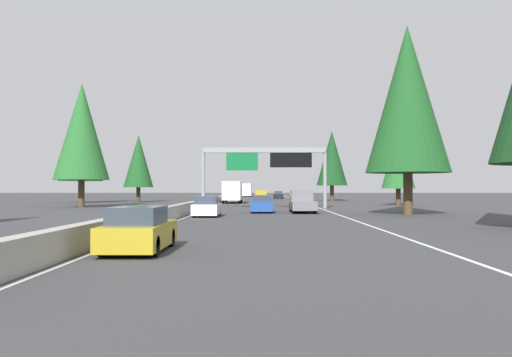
{
  "coord_description": "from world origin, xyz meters",
  "views": [
    {
      "loc": [
        -3.9,
        -5.59,
        2.08
      ],
      "look_at": [
        56.04,
        -4.99,
        3.13
      ],
      "focal_mm": 37.55,
      "sensor_mm": 36.0,
      "label": 1
    }
  ],
  "objects_px": {
    "conifer_left_far": "(138,161)",
    "sign_gantry_overhead": "(266,160)",
    "conifer_right_mid": "(398,159)",
    "sedan_near_center": "(139,230)",
    "bus_mid_left": "(246,189)",
    "pickup_far_center": "(302,202)",
    "box_truck_near_right": "(233,191)",
    "sedan_far_right": "(278,195)",
    "minivan_distant_a": "(261,194)",
    "sedan_distant_b": "(207,207)",
    "conifer_right_near": "(408,99)",
    "conifer_right_far": "(332,158)",
    "conifer_left_near": "(82,132)",
    "conifer_left_mid": "(81,143)",
    "sedan_mid_right": "(262,204)"
  },
  "relations": [
    {
      "from": "sedan_far_right",
      "to": "pickup_far_center",
      "type": "bearing_deg",
      "value": -179.8
    },
    {
      "from": "conifer_right_mid",
      "to": "sedan_near_center",
      "type": "bearing_deg",
      "value": 156.48
    },
    {
      "from": "minivan_distant_a",
      "to": "conifer_left_near",
      "type": "height_order",
      "value": "conifer_left_near"
    },
    {
      "from": "bus_mid_left",
      "to": "pickup_far_center",
      "type": "distance_m",
      "value": 86.46
    },
    {
      "from": "sedan_mid_right",
      "to": "conifer_right_mid",
      "type": "distance_m",
      "value": 26.03
    },
    {
      "from": "sign_gantry_overhead",
      "to": "sedan_near_center",
      "type": "bearing_deg",
      "value": 173.05
    },
    {
      "from": "minivan_distant_a",
      "to": "conifer_right_far",
      "type": "distance_m",
      "value": 14.19
    },
    {
      "from": "conifer_left_far",
      "to": "sedan_distant_b",
      "type": "bearing_deg",
      "value": -160.32
    },
    {
      "from": "sedan_mid_right",
      "to": "bus_mid_left",
      "type": "distance_m",
      "value": 86.48
    },
    {
      "from": "minivan_distant_a",
      "to": "conifer_left_near",
      "type": "xyz_separation_m",
      "value": [
        -34.66,
        19.31,
        7.2
      ]
    },
    {
      "from": "box_truck_near_right",
      "to": "conifer_right_near",
      "type": "xyz_separation_m",
      "value": [
        -31.33,
        -15.33,
        7.38
      ]
    },
    {
      "from": "conifer_left_mid",
      "to": "conifer_left_far",
      "type": "xyz_separation_m",
      "value": [
        3.56,
        -7.29,
        -2.45
      ]
    },
    {
      "from": "sign_gantry_overhead",
      "to": "conifer_right_far",
      "type": "bearing_deg",
      "value": -18.76
    },
    {
      "from": "minivan_distant_a",
      "to": "conifer_right_far",
      "type": "height_order",
      "value": "conifer_right_far"
    },
    {
      "from": "conifer_right_mid",
      "to": "sign_gantry_overhead",
      "type": "bearing_deg",
      "value": 123.46
    },
    {
      "from": "sign_gantry_overhead",
      "to": "conifer_right_near",
      "type": "xyz_separation_m",
      "value": [
        -12.31,
        -10.95,
        4.11
      ]
    },
    {
      "from": "bus_mid_left",
      "to": "box_truck_near_right",
      "type": "height_order",
      "value": "bus_mid_left"
    },
    {
      "from": "sign_gantry_overhead",
      "to": "conifer_left_mid",
      "type": "xyz_separation_m",
      "value": [
        20.82,
        25.83,
        3.57
      ]
    },
    {
      "from": "conifer_right_near",
      "to": "conifer_right_far",
      "type": "distance_m",
      "value": 44.47
    },
    {
      "from": "pickup_far_center",
      "to": "box_truck_near_right",
      "type": "xyz_separation_m",
      "value": [
        27.74,
        7.38,
        0.7
      ]
    },
    {
      "from": "sign_gantry_overhead",
      "to": "conifer_left_near",
      "type": "xyz_separation_m",
      "value": [
        3.42,
        19.85,
        3.26
      ]
    },
    {
      "from": "sedan_near_center",
      "to": "pickup_far_center",
      "type": "height_order",
      "value": "pickup_far_center"
    },
    {
      "from": "minivan_distant_a",
      "to": "conifer_right_mid",
      "type": "height_order",
      "value": "conifer_right_mid"
    },
    {
      "from": "box_truck_near_right",
      "to": "sedan_far_right",
      "type": "distance_m",
      "value": 31.13
    },
    {
      "from": "sedan_near_center",
      "to": "conifer_right_far",
      "type": "distance_m",
      "value": 70.57
    },
    {
      "from": "sedan_far_right",
      "to": "conifer_right_near",
      "type": "xyz_separation_m",
      "value": [
        -61.61,
        -8.15,
        8.31
      ]
    },
    {
      "from": "conifer_right_mid",
      "to": "conifer_right_far",
      "type": "relative_size",
      "value": 0.81
    },
    {
      "from": "box_truck_near_right",
      "to": "conifer_right_mid",
      "type": "bearing_deg",
      "value": -112.36
    },
    {
      "from": "box_truck_near_right",
      "to": "conifer_left_near",
      "type": "distance_m",
      "value": 22.92
    },
    {
      "from": "bus_mid_left",
      "to": "conifer_left_mid",
      "type": "distance_m",
      "value": 61.0
    },
    {
      "from": "bus_mid_left",
      "to": "pickup_far_center",
      "type": "height_order",
      "value": "bus_mid_left"
    },
    {
      "from": "pickup_far_center",
      "to": "sedan_far_right",
      "type": "distance_m",
      "value": 58.02
    },
    {
      "from": "sedan_near_center",
      "to": "sedan_far_right",
      "type": "height_order",
      "value": "same"
    },
    {
      "from": "box_truck_near_right",
      "to": "conifer_right_far",
      "type": "bearing_deg",
      "value": -49.43
    },
    {
      "from": "conifer_left_far",
      "to": "sign_gantry_overhead",
      "type": "bearing_deg",
      "value": -142.76
    },
    {
      "from": "box_truck_near_right",
      "to": "conifer_right_mid",
      "type": "height_order",
      "value": "conifer_right_mid"
    },
    {
      "from": "sedan_mid_right",
      "to": "conifer_left_mid",
      "type": "relative_size",
      "value": 0.32
    },
    {
      "from": "conifer_left_near",
      "to": "conifer_right_near",
      "type": "bearing_deg",
      "value": -117.06
    },
    {
      "from": "pickup_far_center",
      "to": "sedan_far_right",
      "type": "bearing_deg",
      "value": 0.2
    },
    {
      "from": "conifer_right_near",
      "to": "sedan_far_right",
      "type": "bearing_deg",
      "value": 7.53
    },
    {
      "from": "sedan_far_right",
      "to": "minivan_distant_a",
      "type": "bearing_deg",
      "value": 163.4
    },
    {
      "from": "pickup_far_center",
      "to": "conifer_right_far",
      "type": "relative_size",
      "value": 0.5
    },
    {
      "from": "minivan_distant_a",
      "to": "box_truck_near_right",
      "type": "distance_m",
      "value": 19.46
    },
    {
      "from": "conifer_left_near",
      "to": "conifer_left_far",
      "type": "height_order",
      "value": "conifer_left_near"
    },
    {
      "from": "minivan_distant_a",
      "to": "conifer_right_far",
      "type": "relative_size",
      "value": 0.44
    },
    {
      "from": "sedan_mid_right",
      "to": "conifer_left_near",
      "type": "height_order",
      "value": "conifer_left_near"
    },
    {
      "from": "minivan_distant_a",
      "to": "pickup_far_center",
      "type": "distance_m",
      "value": 46.93
    },
    {
      "from": "sedan_distant_b",
      "to": "box_truck_near_right",
      "type": "bearing_deg",
      "value": -0.05
    },
    {
      "from": "box_truck_near_right",
      "to": "sedan_far_right",
      "type": "xyz_separation_m",
      "value": [
        30.28,
        -7.18,
        -0.93
      ]
    },
    {
      "from": "sedan_near_center",
      "to": "conifer_left_near",
      "type": "distance_m",
      "value": 43.44
    }
  ]
}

